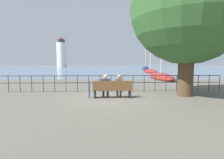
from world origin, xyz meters
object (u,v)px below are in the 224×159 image
Objects in this scene: seated_person_left at (106,85)px; sailboat_2 at (161,77)px; sailboat_0 at (150,71)px; seated_person_right at (119,85)px; shade_tree at (188,7)px; sailboat_1 at (145,69)px; park_bench at (112,89)px; harbor_lighthouse at (62,53)px; closed_umbrella at (89,88)px.

sailboat_2 is at bearing 60.18° from seated_person_left.
sailboat_0 reaches higher than seated_person_left.
sailboat_0 reaches higher than seated_person_right.
shade_tree is at bearing 5.81° from seated_person_right.
sailboat_1 is (8.32, 45.05, -4.43)m from shade_tree.
sailboat_2 is (6.41, 11.89, -0.21)m from park_bench.
sailboat_0 reaches higher than shade_tree.
sailboat_0 is at bearing -65.48° from harbor_lighthouse.
closed_umbrella is 27.92m from sailboat_0.
closed_umbrella is at bearing -113.45° from sailboat_0.
park_bench is 1.22m from closed_umbrella.
seated_person_right is 0.13× the size of sailboat_1.
sailboat_0 reaches higher than sailboat_2.
harbor_lighthouse is at bearing 112.08° from sailboat_0.
harbor_lighthouse is (-28.96, 108.90, 8.47)m from park_bench.
seated_person_right is at bearing 12.73° from park_bench.
shade_tree is 26.51m from sailboat_0.
harbor_lighthouse reaches higher than seated_person_right.
shade_tree reaches higher than sailboat_2.
closed_umbrella is 0.10× the size of sailboat_1.
sailboat_0 is at bearing 69.00° from closed_umbrella.
park_bench is 113.01m from harbor_lighthouse.
seated_person_right is 46.99m from sailboat_1.
seated_person_right is at bearing -87.15° from sailboat_1.
seated_person_right is at bearing -110.38° from sailboat_0.
shade_tree is at bearing -82.81° from sailboat_1.
shade_tree is 6.51× the size of seated_person_right.
shade_tree is 0.41× the size of harbor_lighthouse.
seated_person_left is 0.06× the size of harbor_lighthouse.
seated_person_left is at bearing -87.99° from sailboat_1.
harbor_lighthouse is at bearing 106.93° from shade_tree.
shade_tree reaches higher than seated_person_right.
shade_tree is 6.79m from closed_umbrella.
shade_tree is at bearing 6.44° from park_bench.
seated_person_right is 113.00m from harbor_lighthouse.
harbor_lighthouse is at bearing 114.77° from sailboat_2.
shade_tree reaches higher than closed_umbrella.
park_bench is (-4.05, -0.46, -4.36)m from shade_tree.
seated_person_left reaches higher than closed_umbrella.
seated_person_right is at bearing -0.27° from closed_umbrella.
park_bench is 0.11× the size of harbor_lighthouse.
closed_umbrella is 47.41m from sailboat_1.
sailboat_0 is 19.69m from sailboat_1.
seated_person_left is (-0.36, 0.08, 0.23)m from park_bench.
harbor_lighthouse reaches higher than seated_person_left.
harbor_lighthouse is (-37.75, 82.75, 8.61)m from sailboat_0.
sailboat_1 reaches higher than park_bench.
park_bench is 1.66× the size of seated_person_right.
sailboat_2 is (7.63, 11.81, -0.28)m from closed_umbrella.
closed_umbrella is at bearing -75.69° from harbor_lighthouse.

